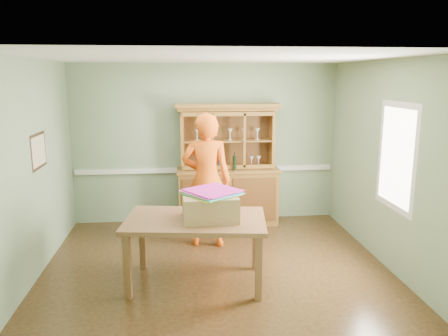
{
  "coord_description": "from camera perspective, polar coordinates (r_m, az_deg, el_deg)",
  "views": [
    {
      "loc": [
        -0.45,
        -5.39,
        2.48
      ],
      "look_at": [
        0.15,
        0.4,
        1.25
      ],
      "focal_mm": 35.0,
      "sensor_mm": 36.0,
      "label": 1
    }
  ],
  "objects": [
    {
      "name": "chair_rail",
      "position": [
        7.54,
        -2.37,
        -0.22
      ],
      "size": [
        4.41,
        0.05,
        0.08
      ],
      "primitive_type": "cube",
      "color": "silver",
      "rests_on": "wall_back"
    },
    {
      "name": "window_panel",
      "position": [
        5.83,
        21.54,
        1.39
      ],
      "size": [
        0.03,
        0.96,
        1.36
      ],
      "color": "silver",
      "rests_on": "wall_right"
    },
    {
      "name": "china_hutch",
      "position": [
        7.41,
        0.48,
        -1.86
      ],
      "size": [
        1.74,
        0.57,
        2.04
      ],
      "color": "olive",
      "rests_on": "floor"
    },
    {
      "name": "wall_back",
      "position": [
        7.49,
        -2.41,
        3.19
      ],
      "size": [
        4.5,
        0.0,
        4.5
      ],
      "primitive_type": "plane",
      "rotation": [
        1.57,
        0.0,
        0.0
      ],
      "color": "gray",
      "rests_on": "floor"
    },
    {
      "name": "floor",
      "position": [
        5.95,
        -1.06,
        -12.76
      ],
      "size": [
        4.5,
        4.5,
        0.0
      ],
      "primitive_type": "plane",
      "color": "#4C3418",
      "rests_on": "ground"
    },
    {
      "name": "cardboard_box",
      "position": [
        5.15,
        -1.83,
        -5.12
      ],
      "size": [
        0.65,
        0.53,
        0.3
      ],
      "primitive_type": "cube",
      "rotation": [
        0.0,
        0.0,
        0.03
      ],
      "color": "tan",
      "rests_on": "dining_table"
    },
    {
      "name": "dining_table",
      "position": [
        5.26,
        -3.73,
        -7.58
      ],
      "size": [
        1.77,
        1.2,
        0.82
      ],
      "rotation": [
        0.0,
        0.0,
        -0.13
      ],
      "color": "brown",
      "rests_on": "floor"
    },
    {
      "name": "ceiling",
      "position": [
        5.41,
        -1.18,
        14.23
      ],
      "size": [
        4.5,
        4.5,
        0.0
      ],
      "primitive_type": "plane",
      "rotation": [
        3.14,
        0.0,
        0.0
      ],
      "color": "white",
      "rests_on": "wall_back"
    },
    {
      "name": "wall_front",
      "position": [
        3.6,
        1.58,
        -6.39
      ],
      "size": [
        4.5,
        0.0,
        4.5
      ],
      "primitive_type": "plane",
      "rotation": [
        -1.57,
        0.0,
        0.0
      ],
      "color": "gray",
      "rests_on": "floor"
    },
    {
      "name": "framed_map",
      "position": [
        6.03,
        -23.01,
        2.07
      ],
      "size": [
        0.03,
        0.6,
        0.46
      ],
      "color": "black",
      "rests_on": "wall_left"
    },
    {
      "name": "wall_right",
      "position": [
        6.13,
        20.33,
        0.52
      ],
      "size": [
        0.0,
        4.0,
        4.0
      ],
      "primitive_type": "plane",
      "rotation": [
        1.57,
        0.0,
        -1.57
      ],
      "color": "gray",
      "rests_on": "floor"
    },
    {
      "name": "wall_left",
      "position": [
        5.79,
        -23.9,
        -0.39
      ],
      "size": [
        0.0,
        4.0,
        4.0
      ],
      "primitive_type": "plane",
      "rotation": [
        1.57,
        0.0,
        1.57
      ],
      "color": "gray",
      "rests_on": "floor"
    },
    {
      "name": "kite_stack",
      "position": [
        5.12,
        -1.69,
        -3.19
      ],
      "size": [
        0.73,
        0.73,
        0.05
      ],
      "rotation": [
        0.0,
        0.0,
        0.58
      ],
      "color": "#D5E81D",
      "rests_on": "cardboard_box"
    },
    {
      "name": "person",
      "position": [
        6.38,
        -2.31,
        -1.64
      ],
      "size": [
        0.79,
        0.59,
        1.98
      ],
      "primitive_type": "imported",
      "rotation": [
        0.0,
        0.0,
        2.98
      ],
      "color": "#E6550E",
      "rests_on": "floor"
    }
  ]
}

